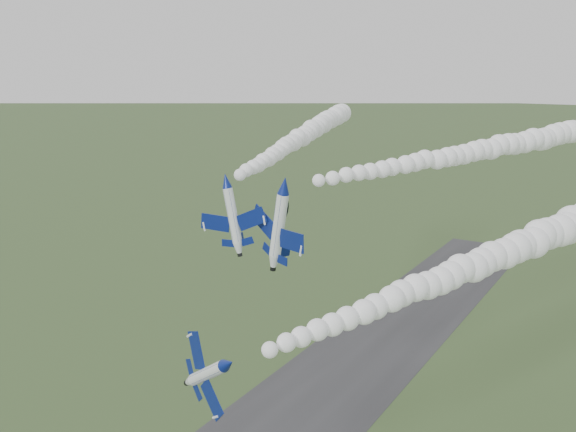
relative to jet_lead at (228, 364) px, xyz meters
The scene contains 7 objects.
runway 47.54m from the jet_lead, 111.43° to the left, with size 24.00×260.00×0.04m, color #2E2E30.
jet_lead is the anchor object (origin of this frame).
smoke_trail_jet_lead 37.36m from the jet_lead, 67.61° to the left, with size 5.43×69.52×5.43m, color white, non-canonical shape.
jet_pair_left 31.65m from the jet_lead, 126.27° to the left, with size 10.01×11.91×3.27m.
smoke_trail_jet_pair_left 68.49m from the jet_lead, 113.31° to the left, with size 4.62×72.61×4.62m, color white, non-canonical shape.
jet_pair_right 28.22m from the jet_lead, 108.23° to the left, with size 11.43×13.45×4.00m.
smoke_trail_jet_pair_right 61.96m from the jet_lead, 83.76° to the left, with size 4.53×70.26×4.53m, color white, non-canonical shape.
Camera 1 is at (49.53, -52.46, 58.50)m, focal length 40.00 mm.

